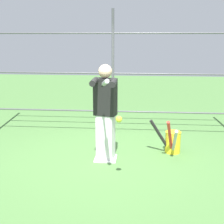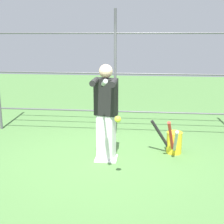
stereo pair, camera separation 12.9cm
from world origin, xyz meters
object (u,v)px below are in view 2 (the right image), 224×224
(softball_in_flight, at_px, (118,119))
(bat_bucket, at_px, (173,142))
(batter, at_px, (106,110))
(baseball_bat_swinging, at_px, (104,83))

(softball_in_flight, relative_size, bat_bucket, 0.12)
(batter, xyz_separation_m, bat_bucket, (-1.26, -0.43, -0.71))
(baseball_bat_swinging, distance_m, bat_bucket, 2.21)
(softball_in_flight, bearing_deg, batter, -73.41)
(batter, relative_size, baseball_bat_swinging, 2.23)
(baseball_bat_swinging, height_order, softball_in_flight, baseball_bat_swinging)
(baseball_bat_swinging, bearing_deg, bat_bucket, -130.98)
(softball_in_flight, xyz_separation_m, bat_bucket, (-0.94, -1.48, -0.83))
(batter, height_order, baseball_bat_swinging, batter)
(batter, bearing_deg, softball_in_flight, 106.59)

